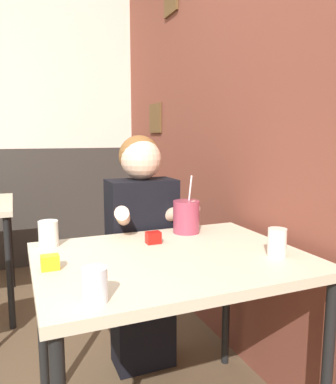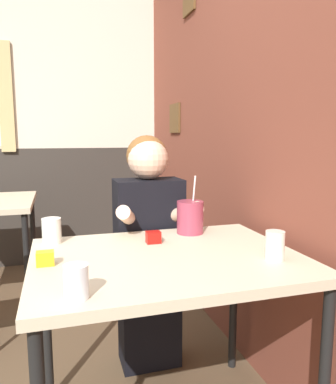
{
  "view_description": "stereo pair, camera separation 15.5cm",
  "coord_description": "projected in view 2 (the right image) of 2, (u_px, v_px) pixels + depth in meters",
  "views": [
    {
      "loc": [
        0.02,
        -0.97,
        1.21
      ],
      "look_at": [
        0.61,
        0.45,
        0.98
      ],
      "focal_mm": 35.0,
      "sensor_mm": 36.0,
      "label": 1
    },
    {
      "loc": [
        0.17,
        -1.02,
        1.21
      ],
      "look_at": [
        0.61,
        0.45,
        0.98
      ],
      "focal_mm": 35.0,
      "sensor_mm": 36.0,
      "label": 2
    }
  ],
  "objects": [
    {
      "name": "glass_near_pitcher",
      "position": [
        76.0,
        282.0,
        1.03
      ],
      "size": [
        0.07,
        0.07,
        0.1
      ],
      "color": "silver",
      "rests_on": "main_table"
    },
    {
      "name": "condiment_mustard",
      "position": [
        45.0,
        258.0,
        1.31
      ],
      "size": [
        0.06,
        0.04,
        0.05
      ],
      "color": "yellow",
      "rests_on": "main_table"
    },
    {
      "name": "brick_wall_right",
      "position": [
        209.0,
        115.0,
        2.47
      ],
      "size": [
        0.08,
        4.64,
        2.7
      ],
      "color": "brown",
      "rests_on": "ground_plane"
    },
    {
      "name": "condiment_ketchup",
      "position": [
        153.0,
        237.0,
        1.58
      ],
      "size": [
        0.06,
        0.04,
        0.05
      ],
      "color": "#B7140F",
      "rests_on": "main_table"
    },
    {
      "name": "main_table",
      "position": [
        167.0,
        273.0,
        1.43
      ],
      "size": [
        1.0,
        0.77,
        0.76
      ],
      "color": "beige",
      "rests_on": "ground_plane"
    },
    {
      "name": "cocktail_pitcher",
      "position": [
        190.0,
        217.0,
        1.73
      ],
      "size": [
        0.12,
        0.12,
        0.27
      ],
      "color": "#99384C",
      "rests_on": "main_table"
    },
    {
      "name": "person_seated",
      "position": [
        149.0,
        247.0,
        1.94
      ],
      "size": [
        0.42,
        0.41,
        1.22
      ],
      "color": "black",
      "rests_on": "ground_plane"
    },
    {
      "name": "back_wall",
      "position": [
        34.0,
        120.0,
        3.42
      ],
      "size": [
        5.24,
        0.09,
        2.7
      ],
      "color": "beige",
      "rests_on": "ground_plane"
    },
    {
      "name": "glass_far_side",
      "position": [
        275.0,
        245.0,
        1.36
      ],
      "size": [
        0.07,
        0.07,
        0.11
      ],
      "color": "silver",
      "rests_on": "main_table"
    },
    {
      "name": "glass_center",
      "position": [
        52.0,
        231.0,
        1.58
      ],
      "size": [
        0.08,
        0.08,
        0.11
      ],
      "color": "silver",
      "rests_on": "main_table"
    }
  ]
}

